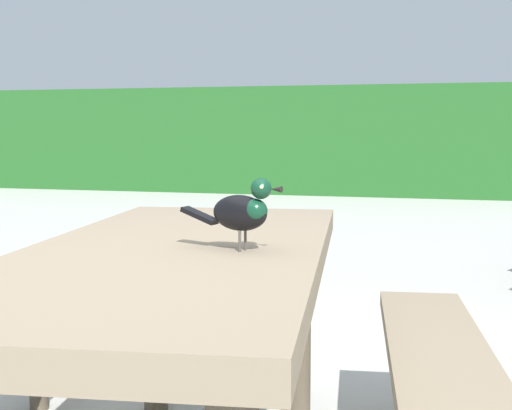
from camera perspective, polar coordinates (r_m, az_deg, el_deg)
hedge_wall at (r=12.02m, az=11.92°, el=5.02°), size 28.00×1.85×1.72m
picnic_table_foreground at (r=1.94m, az=-6.17°, el=-8.54°), size 1.89×1.92×0.74m
bird_grackle at (r=1.79m, az=-0.99°, el=-0.41°), size 0.28×0.11×0.18m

